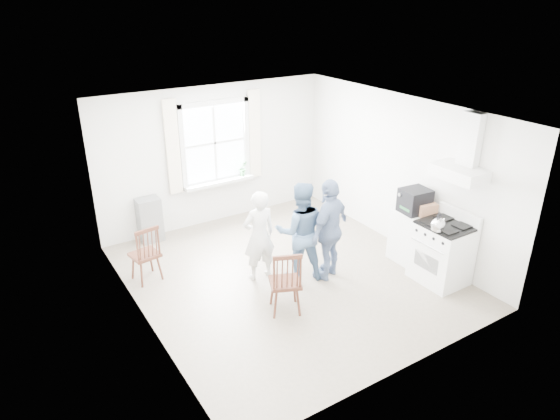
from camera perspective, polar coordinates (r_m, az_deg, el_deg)
The scene contains 15 objects.
room_shell at distance 7.34m, azimuth 0.93°, elevation 1.20°, with size 4.62×5.12×2.64m.
window_assembly at distance 9.31m, azimuth -7.38°, elevation 7.05°, with size 1.88×0.24×1.70m.
range_hood at distance 7.55m, azimuth 20.16°, elevation 5.23°, with size 0.45×0.76×0.94m.
shelf_unit at distance 9.12m, azimuth -14.66°, elevation -1.08°, with size 0.40×0.30×0.80m, color gray.
gas_stove at distance 7.97m, azimuth 18.00°, elevation -4.62°, with size 0.68×0.76×1.12m.
kettle at distance 7.49m, azimuth 17.60°, elevation -1.63°, with size 0.20×0.20×0.29m.
low_cabinet at distance 8.43m, azimuth 14.73°, elevation -2.84°, with size 0.50×0.55×0.90m, color silver.
stereo_stack at distance 8.12m, azimuth 15.17°, elevation 1.04°, with size 0.46×0.42×0.38m.
cardboard_box at distance 8.10m, azimuth 16.35°, elevation 0.10°, with size 0.30×0.21×0.19m, color #A87351.
windsor_chair_a at distance 7.75m, azimuth -14.97°, elevation -4.30°, with size 0.45×0.44×0.94m.
windsor_chair_b at distance 6.75m, azimuth 0.75°, elevation -7.68°, with size 0.54×0.53×0.98m.
person_left at distance 7.55m, azimuth -2.42°, elevation -2.95°, with size 0.53×0.53×1.45m, color silver.
person_mid at distance 7.55m, azimuth 2.30°, elevation -2.43°, with size 0.76×0.76×1.57m, color #486485.
person_right at distance 7.58m, azimuth 5.69°, elevation -2.22°, with size 0.95×0.95×1.62m, color navy.
potted_plant at distance 9.59m, azimuth -4.23°, elevation 4.78°, with size 0.16×0.16×0.29m, color #2F6B35.
Camera 1 is at (-3.71, -5.66, 4.14)m, focal length 32.00 mm.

